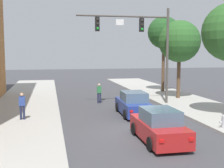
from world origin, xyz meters
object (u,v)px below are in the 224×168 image
traffic_signal_mast (142,37)px  fire_hydrant (224,121)px  pedestrian_crossing_road (99,92)px  street_tree_second (179,42)px  pedestrian_sidewalk_left_walker (22,105)px  car_following_red (159,127)px  car_lead_blue (133,104)px  street_tree_third (164,33)px

traffic_signal_mast → fire_hydrant: traffic_signal_mast is taller
pedestrian_crossing_road → street_tree_second: bearing=3.2°
pedestrian_sidewalk_left_walker → street_tree_second: street_tree_second is taller
car_following_red → fire_hydrant: car_following_red is taller
fire_hydrant → street_tree_second: (2.05, 10.44, 4.65)m
pedestrian_crossing_road → car_lead_blue: bearing=-73.9°
car_following_red → pedestrian_crossing_road: pedestrian_crossing_road is taller
car_lead_blue → pedestrian_sidewalk_left_walker: 7.20m
pedestrian_sidewalk_left_walker → street_tree_third: (13.24, 10.65, 5.13)m
traffic_signal_mast → pedestrian_crossing_road: 5.75m
car_lead_blue → fire_hydrant: 6.13m
pedestrian_sidewalk_left_walker → pedestrian_crossing_road: size_ratio=1.00×
car_lead_blue → street_tree_third: street_tree_third is taller
car_following_red → street_tree_third: street_tree_third is taller
pedestrian_crossing_road → car_following_red: bearing=-84.9°
street_tree_second → traffic_signal_mast: bearing=-151.2°
car_lead_blue → pedestrian_crossing_road: size_ratio=2.61×
street_tree_second → street_tree_third: size_ratio=0.89×
pedestrian_crossing_road → street_tree_second: street_tree_second is taller
car_following_red → fire_hydrant: (4.19, 1.23, -0.22)m
street_tree_second → fire_hydrant: bearing=-101.1°
pedestrian_sidewalk_left_walker → street_tree_third: street_tree_third is taller
car_lead_blue → street_tree_second: 9.15m
car_lead_blue → fire_hydrant: size_ratio=5.95×
traffic_signal_mast → pedestrian_sidewalk_left_walker: traffic_signal_mast is taller
pedestrian_sidewalk_left_walker → fire_hydrant: 11.71m
traffic_signal_mast → pedestrian_crossing_road: (-3.11, 1.87, -4.46)m
pedestrian_crossing_road → fire_hydrant: 11.30m
car_lead_blue → street_tree_second: street_tree_second is taller
pedestrian_sidewalk_left_walker → street_tree_third: bearing=38.8°
car_following_red → pedestrian_sidewalk_left_walker: size_ratio=2.60×
car_following_red → fire_hydrant: size_ratio=5.91×
street_tree_third → street_tree_second: bearing=-94.0°
traffic_signal_mast → car_lead_blue: 5.92m
pedestrian_crossing_road → fire_hydrant: size_ratio=2.28×
pedestrian_crossing_road → traffic_signal_mast: bearing=-31.0°
street_tree_second → car_lead_blue: bearing=-136.0°
car_lead_blue → car_following_red: same height
traffic_signal_mast → street_tree_second: size_ratio=1.09×
pedestrian_sidewalk_left_walker → car_lead_blue: bearing=4.5°
traffic_signal_mast → street_tree_second: 4.73m
traffic_signal_mast → pedestrian_sidewalk_left_walker: (-8.78, -3.85, -4.31)m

